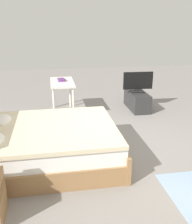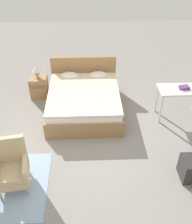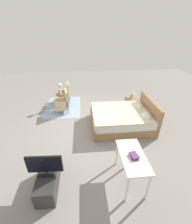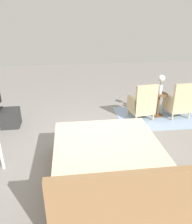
{
  "view_description": "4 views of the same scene",
  "coord_description": "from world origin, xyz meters",
  "px_view_note": "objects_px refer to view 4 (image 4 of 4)",
  "views": [
    {
      "loc": [
        -3.79,
        1.06,
        2.09
      ],
      "look_at": [
        0.36,
        0.34,
        0.6
      ],
      "focal_mm": 42.0,
      "sensor_mm": 36.0,
      "label": 1
    },
    {
      "loc": [
        -0.02,
        -4.09,
        3.83
      ],
      "look_at": [
        0.15,
        0.3,
        0.56
      ],
      "focal_mm": 42.0,
      "sensor_mm": 36.0,
      "label": 2
    },
    {
      "loc": [
        4.29,
        -0.16,
        3.09
      ],
      "look_at": [
        0.12,
        0.22,
        0.73
      ],
      "focal_mm": 24.0,
      "sensor_mm": 36.0,
      "label": 3
    },
    {
      "loc": [
        0.43,
        3.82,
        2.4
      ],
      "look_at": [
        -0.06,
        -0.02,
        0.69
      ],
      "focal_mm": 35.0,
      "sensor_mm": 36.0,
      "label": 4
    }
  ],
  "objects_px": {
    "armchair_by_window_right": "(142,104)",
    "side_table": "(159,102)",
    "armchair_by_window_left": "(179,103)",
    "bed": "(109,167)",
    "flower_vase": "(161,82)"
  },
  "relations": [
    {
      "from": "armchair_by_window_right",
      "to": "side_table",
      "type": "distance_m",
      "value": 0.48
    },
    {
      "from": "armchair_by_window_left",
      "to": "armchair_by_window_right",
      "type": "xyz_separation_m",
      "value": [
        0.95,
        -0.0,
        0.0
      ]
    },
    {
      "from": "bed",
      "to": "armchair_by_window_left",
      "type": "xyz_separation_m",
      "value": [
        -2.19,
        -2.19,
        0.08
      ]
    },
    {
      "from": "armchair_by_window_left",
      "to": "armchair_by_window_right",
      "type": "relative_size",
      "value": 1.0
    },
    {
      "from": "flower_vase",
      "to": "armchair_by_window_right",
      "type": "bearing_deg",
      "value": 14.04
    },
    {
      "from": "flower_vase",
      "to": "armchair_by_window_left",
      "type": "bearing_deg",
      "value": 166.29
    },
    {
      "from": "armchair_by_window_left",
      "to": "side_table",
      "type": "bearing_deg",
      "value": -13.71
    },
    {
      "from": "bed",
      "to": "side_table",
      "type": "relative_size",
      "value": 3.4
    },
    {
      "from": "armchair_by_window_left",
      "to": "side_table",
      "type": "height_order",
      "value": "armchair_by_window_left"
    },
    {
      "from": "armchair_by_window_left",
      "to": "flower_vase",
      "type": "relative_size",
      "value": 1.93
    },
    {
      "from": "bed",
      "to": "armchair_by_window_left",
      "type": "relative_size",
      "value": 2.26
    },
    {
      "from": "armchair_by_window_left",
      "to": "bed",
      "type": "bearing_deg",
      "value": 45.02
    },
    {
      "from": "armchair_by_window_right",
      "to": "armchair_by_window_left",
      "type": "bearing_deg",
      "value": 179.97
    },
    {
      "from": "bed",
      "to": "armchair_by_window_right",
      "type": "bearing_deg",
      "value": -119.44
    },
    {
      "from": "bed",
      "to": "armchair_by_window_left",
      "type": "bearing_deg",
      "value": -134.98
    }
  ]
}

